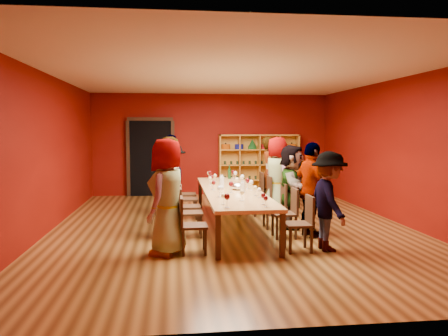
{
  "coord_description": "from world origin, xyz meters",
  "views": [
    {
      "loc": [
        -1.14,
        -8.52,
        1.94
      ],
      "look_at": [
        -0.1,
        0.4,
        1.15
      ],
      "focal_mm": 35.0,
      "sensor_mm": 36.0,
      "label": 1
    }
  ],
  "objects_px": {
    "person_right_3": "(277,176)",
    "person_right_1": "(312,190)",
    "tasting_table": "(231,192)",
    "person_left_3": "(172,181)",
    "wine_bottle": "(229,173)",
    "shelving_unit": "(259,162)",
    "chair_person_left_1": "(187,210)",
    "chair_person_left_2": "(186,204)",
    "person_left_0": "(167,197)",
    "person_left_4": "(172,174)",
    "chair_person_right_1": "(289,210)",
    "person_left_1": "(167,187)",
    "chair_person_right_2": "(278,203)",
    "chair_person_left_0": "(189,222)",
    "chair_person_right_4": "(257,188)",
    "chair_person_right_0": "(303,220)",
    "spittoon_bowl": "(238,187)",
    "chair_person_right_3": "(265,194)",
    "chair_person_left_3": "(184,196)",
    "chair_person_left_4": "(184,191)",
    "person_right_4": "(270,173)",
    "person_left_2": "(165,185)",
    "person_right_2": "(292,186)"
  },
  "relations": [
    {
      "from": "person_left_2",
      "to": "chair_person_right_2",
      "type": "relative_size",
      "value": 1.95
    },
    {
      "from": "chair_person_left_2",
      "to": "person_left_0",
      "type": "bearing_deg",
      "value": -100.73
    },
    {
      "from": "tasting_table",
      "to": "person_right_3",
      "type": "bearing_deg",
      "value": 42.99
    },
    {
      "from": "chair_person_left_2",
      "to": "person_left_3",
      "type": "relative_size",
      "value": 0.53
    },
    {
      "from": "person_left_0",
      "to": "person_right_3",
      "type": "distance_m",
      "value": 3.77
    },
    {
      "from": "spittoon_bowl",
      "to": "chair_person_right_3",
      "type": "bearing_deg",
      "value": 55.39
    },
    {
      "from": "chair_person_left_1",
      "to": "chair_person_right_2",
      "type": "height_order",
      "value": "same"
    },
    {
      "from": "chair_person_right_1",
      "to": "person_left_3",
      "type": "bearing_deg",
      "value": 137.98
    },
    {
      "from": "person_right_3",
      "to": "chair_person_right_3",
      "type": "bearing_deg",
      "value": 74.44
    },
    {
      "from": "chair_person_left_4",
      "to": "person_right_1",
      "type": "xyz_separation_m",
      "value": [
        2.24,
        -2.62,
        0.36
      ]
    },
    {
      "from": "chair_person_left_3",
      "to": "chair_person_right_2",
      "type": "relative_size",
      "value": 1.0
    },
    {
      "from": "person_left_1",
      "to": "chair_person_right_2",
      "type": "height_order",
      "value": "person_left_1"
    },
    {
      "from": "chair_person_left_3",
      "to": "chair_person_right_4",
      "type": "distance_m",
      "value": 2.12
    },
    {
      "from": "person_left_0",
      "to": "chair_person_right_4",
      "type": "distance_m",
      "value": 4.35
    },
    {
      "from": "chair_person_left_0",
      "to": "chair_person_left_3",
      "type": "relative_size",
      "value": 1.0
    },
    {
      "from": "chair_person_left_1",
      "to": "chair_person_right_0",
      "type": "relative_size",
      "value": 1.0
    },
    {
      "from": "chair_person_right_2",
      "to": "spittoon_bowl",
      "type": "bearing_deg",
      "value": 168.31
    },
    {
      "from": "person_left_4",
      "to": "wine_bottle",
      "type": "xyz_separation_m",
      "value": [
        1.39,
        0.3,
        -0.04
      ]
    },
    {
      "from": "person_right_2",
      "to": "chair_person_right_3",
      "type": "distance_m",
      "value": 1.36
    },
    {
      "from": "tasting_table",
      "to": "spittoon_bowl",
      "type": "distance_m",
      "value": 0.17
    },
    {
      "from": "shelving_unit",
      "to": "person_right_2",
      "type": "distance_m",
      "value": 4.51
    },
    {
      "from": "person_left_1",
      "to": "chair_person_right_3",
      "type": "distance_m",
      "value": 2.85
    },
    {
      "from": "chair_person_left_3",
      "to": "person_left_1",
      "type": "bearing_deg",
      "value": -102.39
    },
    {
      "from": "chair_person_left_3",
      "to": "chair_person_right_0",
      "type": "xyz_separation_m",
      "value": [
        1.82,
        -2.76,
        0.0
      ]
    },
    {
      "from": "chair_person_left_2",
      "to": "chair_person_right_4",
      "type": "relative_size",
      "value": 1.0
    },
    {
      "from": "chair_person_right_3",
      "to": "spittoon_bowl",
      "type": "relative_size",
      "value": 3.25
    },
    {
      "from": "person_right_3",
      "to": "person_right_1",
      "type": "bearing_deg",
      "value": 168.18
    },
    {
      "from": "chair_person_left_0",
      "to": "chair_person_right_2",
      "type": "height_order",
      "value": "same"
    },
    {
      "from": "person_left_1",
      "to": "person_right_3",
      "type": "distance_m",
      "value": 3.05
    },
    {
      "from": "chair_person_left_4",
      "to": "spittoon_bowl",
      "type": "xyz_separation_m",
      "value": [
        1.04,
        -1.68,
        0.32
      ]
    },
    {
      "from": "person_left_4",
      "to": "chair_person_right_1",
      "type": "height_order",
      "value": "person_left_4"
    },
    {
      "from": "person_left_1",
      "to": "tasting_table",
      "type": "bearing_deg",
      "value": 131.98
    },
    {
      "from": "chair_person_left_2",
      "to": "chair_person_right_4",
      "type": "bearing_deg",
      "value": 48.19
    },
    {
      "from": "person_right_1",
      "to": "person_right_3",
      "type": "relative_size",
      "value": 0.97
    },
    {
      "from": "person_left_4",
      "to": "chair_person_left_0",
      "type": "bearing_deg",
      "value": 18.47
    },
    {
      "from": "chair_person_right_0",
      "to": "chair_person_right_2",
      "type": "height_order",
      "value": "same"
    },
    {
      "from": "chair_person_left_2",
      "to": "person_left_4",
      "type": "height_order",
      "value": "person_left_4"
    },
    {
      "from": "tasting_table",
      "to": "spittoon_bowl",
      "type": "xyz_separation_m",
      "value": [
        0.13,
        -0.02,
        0.11
      ]
    },
    {
      "from": "shelving_unit",
      "to": "chair_person_left_3",
      "type": "relative_size",
      "value": 2.7
    },
    {
      "from": "chair_person_right_1",
      "to": "person_right_2",
      "type": "bearing_deg",
      "value": 71.08
    },
    {
      "from": "person_right_1",
      "to": "spittoon_bowl",
      "type": "xyz_separation_m",
      "value": [
        -1.2,
        0.94,
        -0.05
      ]
    },
    {
      "from": "chair_person_right_3",
      "to": "wine_bottle",
      "type": "bearing_deg",
      "value": 129.54
    },
    {
      "from": "person_right_3",
      "to": "chair_person_left_2",
      "type": "bearing_deg",
      "value": 103.06
    },
    {
      "from": "person_right_4",
      "to": "spittoon_bowl",
      "type": "xyz_separation_m",
      "value": [
        -1.1,
        -2.02,
        -0.07
      ]
    },
    {
      "from": "person_left_3",
      "to": "wine_bottle",
      "type": "xyz_separation_m",
      "value": [
        1.39,
        1.04,
        0.04
      ]
    },
    {
      "from": "person_left_0",
      "to": "chair_person_right_3",
      "type": "relative_size",
      "value": 2.03
    },
    {
      "from": "chair_person_left_4",
      "to": "wine_bottle",
      "type": "height_order",
      "value": "wine_bottle"
    },
    {
      "from": "shelving_unit",
      "to": "chair_person_left_1",
      "type": "height_order",
      "value": "shelving_unit"
    },
    {
      "from": "tasting_table",
      "to": "chair_person_left_2",
      "type": "xyz_separation_m",
      "value": [
        -0.91,
        -0.04,
        -0.2
      ]
    },
    {
      "from": "shelving_unit",
      "to": "person_left_1",
      "type": "relative_size",
      "value": 1.32
    }
  ]
}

